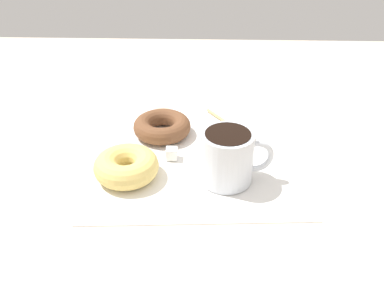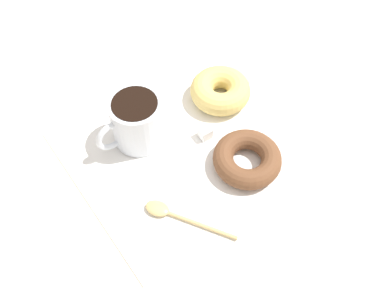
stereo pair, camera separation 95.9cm
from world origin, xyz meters
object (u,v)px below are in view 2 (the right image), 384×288
object	(u,v)px
coffee_cup	(136,121)
spoon	(170,213)
sugar_cube	(205,133)
donut_near_cup	(247,159)
donut_far	(220,91)

from	to	relation	value
coffee_cup	spoon	distance (cm)	15.20
spoon	sugar_cube	size ratio (longest dim) A/B	6.53
coffee_cup	sugar_cube	world-z (taller)	coffee_cup
donut_near_cup	donut_far	bearing A→B (deg)	-18.12
spoon	donut_far	bearing A→B (deg)	-52.47
coffee_cup	donut_far	size ratio (longest dim) A/B	1.11
donut_far	spoon	bearing A→B (deg)	127.53
donut_far	spoon	distance (cm)	23.45
donut_far	coffee_cup	bearing A→B (deg)	89.34
donut_near_cup	coffee_cup	bearing A→B (deg)	40.25
sugar_cube	spoon	bearing A→B (deg)	126.86
donut_near_cup	donut_far	size ratio (longest dim) A/B	1.03
coffee_cup	donut_near_cup	xyz separation A→B (cm)	(-13.49, -11.42, -2.71)
donut_far	spoon	size ratio (longest dim) A/B	0.84
coffee_cup	spoon	bearing A→B (deg)	169.11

